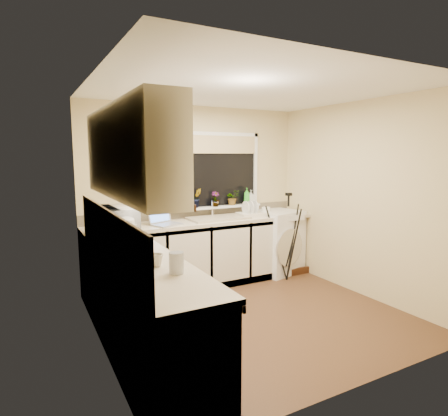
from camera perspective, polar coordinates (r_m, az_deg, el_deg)
floor at (r=4.42m, az=4.18°, el=-15.80°), size 3.20×3.20×0.00m
ceiling at (r=4.10m, az=4.54°, el=17.38°), size 3.20×3.20×0.00m
wall_back at (r=5.39m, az=-4.25°, el=2.06°), size 3.20×0.00×3.20m
wall_front at (r=2.95m, az=20.27°, el=-3.35°), size 3.20×0.00×3.20m
wall_left at (r=3.50m, az=-18.35°, el=-1.54°), size 0.00×3.00×3.00m
wall_right at (r=5.12m, az=19.65°, el=1.29°), size 0.00×3.00×3.00m
base_cabinet_back at (r=5.14m, az=-6.12°, el=-7.28°), size 2.55×0.60×0.86m
base_cabinet_left at (r=3.50m, az=-11.86°, el=-14.89°), size 0.54×2.40×0.86m
worktop_back at (r=5.17m, az=-2.85°, el=-2.04°), size 3.20×0.60×0.04m
worktop_left at (r=3.35m, az=-12.08°, el=-7.77°), size 0.60×2.40×0.04m
upper_cabinet at (r=3.05m, az=-14.34°, el=8.14°), size 0.28×1.90×0.70m
splashback_left at (r=3.23m, az=-17.13°, el=-4.07°), size 0.02×2.40×0.45m
splashback_back at (r=5.42m, az=-4.17°, el=-0.64°), size 3.20×0.02×0.14m
window_glass at (r=5.44m, az=-2.28°, el=5.56°), size 1.50×0.02×1.00m
window_blind at (r=5.42m, az=-2.19°, el=9.52°), size 1.50×0.02×0.25m
windowsill at (r=5.44m, az=-2.00°, el=0.11°), size 1.60×0.14×0.03m
sink at (r=5.25m, az=-0.88°, el=-1.51°), size 0.82×0.46×0.03m
faucet at (r=5.40m, az=-1.76°, el=-0.11°), size 0.03×0.03×0.24m
washing_machine at (r=5.86m, az=7.71°, el=-4.98°), size 0.80×0.78×0.94m
laptop at (r=4.88m, az=-9.07°, el=-1.70°), size 0.44×0.42×0.25m
kettle at (r=3.96m, az=-14.49°, el=-3.39°), size 0.18×0.18×0.23m
dish_rack at (r=5.46m, az=4.11°, el=-1.01°), size 0.40×0.32×0.06m
tripod at (r=5.46m, az=9.54°, el=-4.31°), size 0.83×0.83×1.26m
glass_jug at (r=2.88m, az=-7.15°, el=-8.17°), size 0.11×0.11×0.16m
steel_jar at (r=3.07m, az=-11.28°, el=-7.80°), size 0.08×0.08×0.10m
microwave at (r=4.25m, az=-15.89°, el=-2.02°), size 0.42×0.60×0.33m
plant_a at (r=5.17m, az=-7.90°, el=1.22°), size 0.16×0.14×0.25m
plant_b at (r=5.30m, az=-4.17°, el=1.51°), size 0.15×0.12×0.27m
plant_c at (r=5.41m, az=-1.32°, el=1.36°), size 0.12×0.12×0.21m
plant_d at (r=5.57m, az=1.25°, el=1.58°), size 0.21×0.19×0.22m
soap_bottle_green at (r=5.68m, az=3.44°, el=1.81°), size 0.12×0.12×0.24m
soap_bottle_clear at (r=5.74m, az=4.06°, el=1.70°), size 0.11×0.11×0.21m
cup_back at (r=5.72m, az=6.33°, el=-0.37°), size 0.16×0.16×0.11m
cup_left at (r=3.08m, az=-10.11°, el=-7.73°), size 0.12×0.12×0.10m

